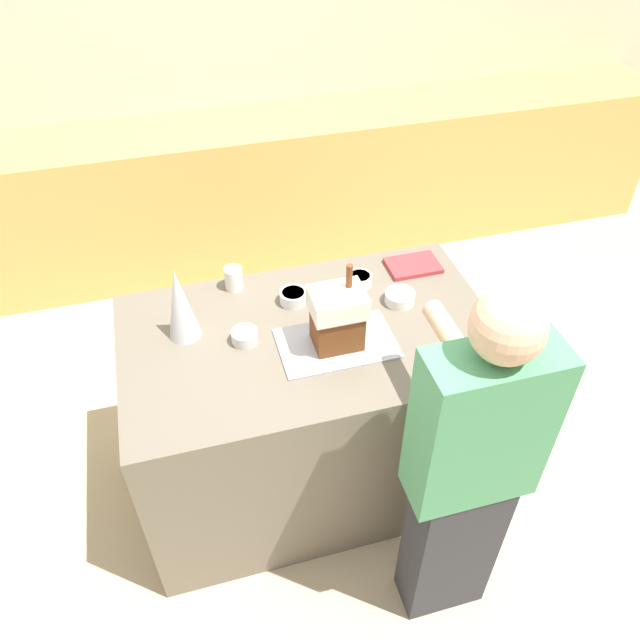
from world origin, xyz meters
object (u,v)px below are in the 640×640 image
at_px(decorative_tree, 180,304).
at_px(candy_bowl_far_right, 360,279).
at_px(gingerbread_house, 337,317).
at_px(person, 467,474).
at_px(candy_bowl_behind_tray, 400,297).
at_px(candy_bowl_near_tray_left, 293,297).
at_px(baking_tray, 337,343).
at_px(candy_bowl_center_rear, 245,336).
at_px(cookbook, 413,265).
at_px(mug, 234,278).

distance_m(decorative_tree, candy_bowl_far_right, 0.78).
bearing_deg(gingerbread_house, person, -66.24).
height_order(decorative_tree, candy_bowl_far_right, decorative_tree).
distance_m(gingerbread_house, candy_bowl_behind_tray, 0.39).
height_order(candy_bowl_far_right, candy_bowl_near_tray_left, candy_bowl_near_tray_left).
height_order(baking_tray, gingerbread_house, gingerbread_house).
xyz_separation_m(baking_tray, gingerbread_house, (0.00, 0.00, 0.14)).
distance_m(decorative_tree, candy_bowl_center_rear, 0.27).
bearing_deg(gingerbread_house, candy_bowl_far_right, 58.48).
xyz_separation_m(decorative_tree, cookbook, (1.03, 0.17, -0.15)).
height_order(gingerbread_house, mug, gingerbread_house).
bearing_deg(candy_bowl_behind_tray, gingerbread_house, -151.97).
height_order(decorative_tree, candy_bowl_center_rear, decorative_tree).
bearing_deg(baking_tray, candy_bowl_far_right, 58.45).
height_order(gingerbread_house, candy_bowl_near_tray_left, gingerbread_house).
bearing_deg(candy_bowl_near_tray_left, baking_tray, -70.87).
distance_m(candy_bowl_center_rear, candy_bowl_near_tray_left, 0.30).
distance_m(candy_bowl_near_tray_left, cookbook, 0.58).
relative_size(decorative_tree, person, 0.20).
xyz_separation_m(gingerbread_house, candy_bowl_near_tray_left, (-0.10, 0.29, -0.11)).
bearing_deg(person, candy_bowl_behind_tray, 86.24).
xyz_separation_m(decorative_tree, candy_bowl_behind_tray, (0.89, -0.04, -0.13)).
relative_size(decorative_tree, candy_bowl_near_tray_left, 2.78).
distance_m(decorative_tree, cookbook, 1.06).
relative_size(gingerbread_house, candy_bowl_far_right, 3.26).
distance_m(decorative_tree, candy_bowl_near_tray_left, 0.48).
xyz_separation_m(candy_bowl_near_tray_left, mug, (-0.22, 0.16, 0.02)).
relative_size(candy_bowl_far_right, candy_bowl_near_tray_left, 0.92).
distance_m(mug, person, 1.24).
height_order(candy_bowl_near_tray_left, cookbook, candy_bowl_near_tray_left).
distance_m(candy_bowl_center_rear, mug, 0.35).
relative_size(baking_tray, candy_bowl_center_rear, 4.38).
relative_size(candy_bowl_far_right, cookbook, 0.46).
xyz_separation_m(decorative_tree, candy_bowl_far_right, (0.76, 0.12, -0.13)).
xyz_separation_m(candy_bowl_far_right, candy_bowl_behind_tray, (0.12, -0.16, -0.00)).
bearing_deg(person, decorative_tree, 134.93).
height_order(candy_bowl_center_rear, cookbook, candy_bowl_center_rear).
bearing_deg(candy_bowl_center_rear, person, -50.02).
relative_size(gingerbread_house, decorative_tree, 1.08).
height_order(gingerbread_house, person, person).
height_order(gingerbread_house, cookbook, gingerbread_house).
distance_m(cookbook, person, 1.03).
height_order(cookbook, person, person).
height_order(baking_tray, candy_bowl_near_tray_left, candy_bowl_near_tray_left).
relative_size(candy_bowl_behind_tray, person, 0.08).
relative_size(gingerbread_house, person, 0.21).
relative_size(candy_bowl_near_tray_left, cookbook, 0.49).
bearing_deg(person, cookbook, 78.87).
bearing_deg(mug, baking_tray, -54.63).
bearing_deg(baking_tray, gingerbread_house, 27.02).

